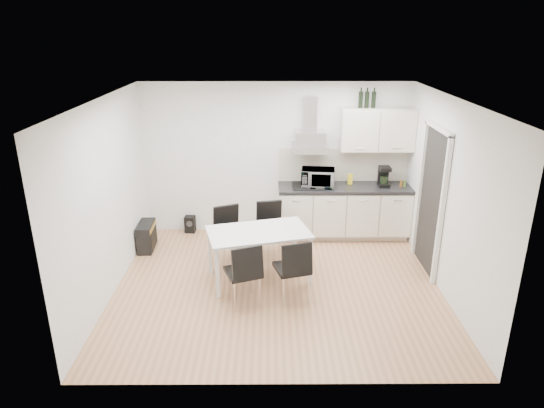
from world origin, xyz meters
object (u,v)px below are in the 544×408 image
(dining_table, at_px, (258,237))
(floor_speaker, at_px, (190,224))
(chair_far_right, at_px, (271,231))
(kitchenette, at_px, (346,190))
(chair_near_right, at_px, (292,269))
(guitar_amp, at_px, (147,236))
(chair_far_left, at_px, (231,236))
(chair_near_left, at_px, (243,273))

(dining_table, relative_size, floor_speaker, 5.28)
(dining_table, distance_m, floor_speaker, 2.17)
(chair_far_right, bearing_deg, kitchenette, -157.62)
(chair_near_right, bearing_deg, chair_far_right, 85.81)
(chair_far_right, bearing_deg, floor_speaker, -45.12)
(chair_far_right, bearing_deg, dining_table, 65.18)
(kitchenette, relative_size, chair_near_right, 2.86)
(chair_far_right, height_order, floor_speaker, chair_far_right)
(chair_near_right, bearing_deg, dining_table, 114.00)
(chair_near_right, height_order, floor_speaker, chair_near_right)
(dining_table, height_order, guitar_amp, dining_table)
(chair_near_right, bearing_deg, guitar_amp, 129.84)
(kitchenette, xyz_separation_m, chair_near_right, (-1.01, -2.07, -0.39))
(chair_far_left, relative_size, floor_speaker, 2.99)
(dining_table, height_order, chair_near_right, chair_near_right)
(chair_near_right, bearing_deg, kitchenette, 47.70)
(kitchenette, xyz_separation_m, chair_near_left, (-1.65, -2.17, -0.39))
(guitar_amp, distance_m, floor_speaker, 0.92)
(kitchenette, xyz_separation_m, chair_far_right, (-1.28, -0.82, -0.39))
(chair_far_right, bearing_deg, guitar_amp, -18.92)
(chair_far_right, relative_size, chair_near_right, 1.00)
(kitchenette, distance_m, floor_speaker, 2.80)
(chair_far_right, xyz_separation_m, chair_near_left, (-0.37, -1.35, 0.00))
(chair_far_left, xyz_separation_m, chair_near_right, (0.88, -1.06, 0.00))
(chair_near_right, relative_size, floor_speaker, 2.99)
(kitchenette, height_order, chair_near_left, kitchenette)
(chair_far_left, bearing_deg, chair_far_right, 173.38)
(kitchenette, bearing_deg, chair_far_right, -147.15)
(chair_far_left, height_order, chair_near_left, same)
(chair_near_left, relative_size, guitar_amp, 1.62)
(chair_far_left, bearing_deg, floor_speaker, -78.55)
(dining_table, relative_size, chair_far_right, 1.76)
(kitchenette, height_order, guitar_amp, kitchenette)
(chair_near_right, relative_size, guitar_amp, 1.62)
(chair_far_left, bearing_deg, dining_table, 106.36)
(kitchenette, bearing_deg, floor_speaker, 176.51)
(chair_far_left, xyz_separation_m, guitar_amp, (-1.41, 0.49, -0.22))
(dining_table, relative_size, chair_far_left, 1.76)
(chair_near_left, height_order, floor_speaker, chair_near_left)
(chair_near_left, xyz_separation_m, guitar_amp, (-1.66, 1.65, -0.22))
(guitar_amp, height_order, floor_speaker, guitar_amp)
(kitchenette, bearing_deg, dining_table, -133.49)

